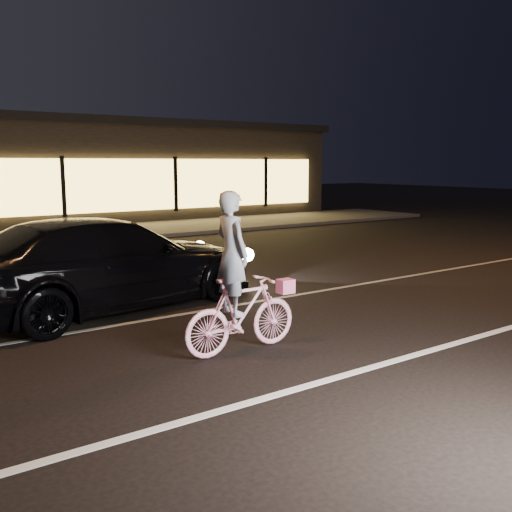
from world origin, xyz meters
TOP-DOWN VIEW (x-y plane):
  - ground at (0.00, 0.00)m, footprint 90.00×90.00m
  - lane_stripe_near at (0.00, -1.50)m, footprint 60.00×0.12m
  - lane_stripe_far at (0.00, 2.00)m, footprint 60.00×0.10m
  - sidewalk at (0.00, 13.00)m, footprint 30.00×4.00m
  - storefront at (0.00, 18.97)m, footprint 25.40×8.42m
  - cyclist at (-2.20, -0.10)m, footprint 1.67×0.58m
  - sedan at (-2.77, 3.06)m, footprint 5.65×3.07m

SIDE VIEW (x-z plane):
  - ground at x=0.00m, z-range 0.00..0.00m
  - lane_stripe_near at x=0.00m, z-range 0.00..0.01m
  - lane_stripe_far at x=0.00m, z-range 0.00..0.01m
  - sidewalk at x=0.00m, z-range 0.00..0.12m
  - cyclist at x=-2.20m, z-range -0.30..1.80m
  - sedan at x=-2.77m, z-range 0.00..1.55m
  - storefront at x=0.00m, z-range 0.05..4.25m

